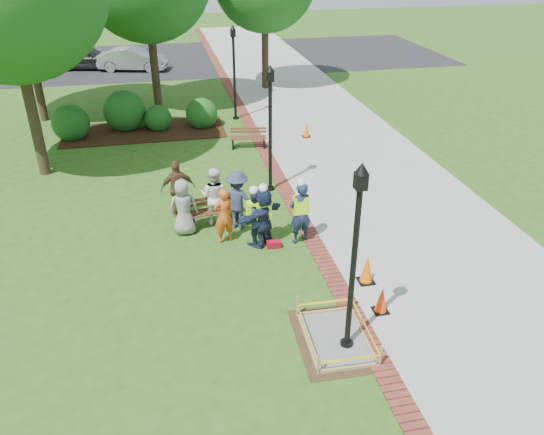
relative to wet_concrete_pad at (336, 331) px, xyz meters
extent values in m
plane|color=#285116|center=(-1.08, 2.77, -0.23)|extent=(100.00, 100.00, 0.00)
cube|color=#9E9E99|center=(3.92, 12.77, -0.22)|extent=(6.00, 60.00, 0.02)
cube|color=maroon|center=(0.67, 12.77, -0.22)|extent=(0.50, 60.00, 0.03)
cube|color=#381E0F|center=(-4.08, 14.77, -0.21)|extent=(7.00, 3.00, 0.05)
cube|color=black|center=(-1.08, 29.77, -0.23)|extent=(36.00, 12.00, 0.01)
cube|color=#47331E|center=(0.00, 0.00, -0.23)|extent=(1.77, 2.35, 0.01)
cube|color=slate|center=(0.00, 0.00, -0.21)|extent=(1.26, 1.84, 0.04)
cube|color=tan|center=(0.00, 0.00, -0.19)|extent=(1.38, 1.96, 0.08)
cube|color=tan|center=(0.00, 0.00, 0.04)|extent=(1.41, 1.99, 0.55)
cube|color=yellow|center=(0.00, 0.00, 0.07)|extent=(1.36, 1.94, 0.06)
cube|color=#53371C|center=(-2.01, 5.69, 0.25)|extent=(1.64, 0.78, 0.04)
cube|color=#53371C|center=(-2.06, 5.94, 0.49)|extent=(1.55, 0.37, 0.25)
cube|color=black|center=(-2.01, 5.69, 0.00)|extent=(1.51, 0.81, 0.46)
cube|color=brown|center=(0.11, 11.87, 0.22)|extent=(1.53, 0.68, 0.04)
cube|color=brown|center=(0.15, 12.10, 0.44)|extent=(1.46, 0.29, 0.24)
cube|color=black|center=(0.11, 11.87, -0.02)|extent=(1.40, 0.71, 0.43)
cube|color=black|center=(1.33, 0.70, -0.21)|extent=(0.36, 0.36, 0.05)
cone|color=#F94107|center=(1.33, 0.70, 0.14)|extent=(0.28, 0.28, 0.66)
cube|color=black|center=(1.42, 1.89, -0.21)|extent=(0.40, 0.40, 0.05)
cone|color=#FF6408|center=(1.42, 1.89, 0.19)|extent=(0.32, 0.32, 0.75)
cube|color=black|center=(2.77, 12.60, -0.21)|extent=(0.35, 0.35, 0.05)
cone|color=#FF6708|center=(2.77, 12.60, 0.13)|extent=(0.27, 0.27, 0.64)
cube|color=maroon|center=(-0.51, 4.03, -0.14)|extent=(0.39, 0.22, 0.20)
cylinder|color=black|center=(0.17, -0.23, 1.67)|extent=(0.12, 0.12, 3.80)
cube|color=black|center=(0.17, -0.23, 3.67)|extent=(0.22, 0.22, 0.32)
cone|color=black|center=(0.17, -0.23, 3.92)|extent=(0.28, 0.28, 0.22)
cylinder|color=black|center=(0.17, -0.23, -0.18)|extent=(0.28, 0.28, 0.10)
cylinder|color=black|center=(0.17, 7.77, 1.67)|extent=(0.12, 0.12, 3.80)
cube|color=black|center=(0.17, 7.77, 3.67)|extent=(0.22, 0.22, 0.32)
cone|color=black|center=(0.17, 7.77, 3.92)|extent=(0.28, 0.28, 0.22)
cylinder|color=black|center=(0.17, 7.77, -0.18)|extent=(0.28, 0.28, 0.10)
cylinder|color=black|center=(0.17, 15.77, 1.67)|extent=(0.12, 0.12, 3.80)
cube|color=black|center=(0.17, 15.77, 3.67)|extent=(0.22, 0.22, 0.32)
cone|color=black|center=(0.17, 15.77, 3.92)|extent=(0.28, 0.28, 0.22)
cylinder|color=black|center=(0.17, 15.77, -0.18)|extent=(0.28, 0.28, 0.10)
cylinder|color=#3D2D1E|center=(-7.65, 10.85, 2.47)|extent=(0.39, 0.39, 5.41)
cylinder|color=#3D2D1E|center=(-3.37, 18.04, 2.32)|extent=(0.39, 0.39, 5.11)
cylinder|color=#3D2D1E|center=(2.66, 21.02, 2.11)|extent=(0.38, 0.38, 4.69)
cylinder|color=#3D2D1E|center=(-8.68, 17.46, 2.45)|extent=(0.36, 0.36, 5.37)
sphere|color=#134514|center=(-7.08, 14.55, -0.23)|extent=(1.58, 1.58, 1.58)
sphere|color=#134514|center=(-4.86, 15.42, -0.23)|extent=(1.86, 1.86, 1.86)
sphere|color=#134514|center=(-3.43, 14.94, -0.23)|extent=(1.20, 1.20, 1.20)
sphere|color=#134514|center=(-1.49, 14.95, -0.23)|extent=(1.43, 1.43, 1.43)
sphere|color=#134514|center=(-4.20, 15.48, -0.23)|extent=(0.93, 0.93, 0.93)
imported|color=gray|center=(-2.90, 5.37, 0.62)|extent=(0.55, 0.36, 1.70)
imported|color=#D74F19|center=(-1.82, 4.67, 0.59)|extent=(0.61, 0.48, 1.65)
imported|color=white|center=(-1.94, 5.79, 0.67)|extent=(0.69, 0.61, 1.81)
imported|color=brown|center=(-2.98, 6.56, 0.67)|extent=(0.62, 0.43, 1.82)
imported|color=#2E3651|center=(-1.31, 5.40, 0.67)|extent=(0.68, 0.58, 1.82)
imported|color=#182A3F|center=(-0.76, 4.26, 0.64)|extent=(0.66, 0.61, 1.75)
cube|color=#AEEF14|center=(-0.76, 4.26, 0.89)|extent=(0.42, 0.26, 0.52)
sphere|color=white|center=(-0.76, 4.26, 1.54)|extent=(0.25, 0.25, 0.25)
imported|color=#152038|center=(0.28, 4.20, 0.69)|extent=(0.67, 0.51, 1.84)
cube|color=#AEEF14|center=(0.28, 4.20, 0.95)|extent=(0.42, 0.26, 0.52)
sphere|color=white|center=(0.28, 4.20, 1.63)|extent=(0.25, 0.25, 0.25)
imported|color=#181D3E|center=(-1.00, 4.37, 0.59)|extent=(0.60, 0.48, 1.65)
cube|color=#AEEF14|center=(-1.00, 4.37, 0.82)|extent=(0.42, 0.26, 0.52)
sphere|color=white|center=(-1.00, 4.37, 1.44)|extent=(0.25, 0.25, 0.25)
imported|color=black|center=(-7.61, 27.94, -0.23)|extent=(3.10, 5.21, 1.59)
imported|color=gray|center=(-4.72, 26.89, -0.23)|extent=(3.12, 5.06, 1.53)
camera|label=1|loc=(-3.22, -8.44, 7.65)|focal=35.00mm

